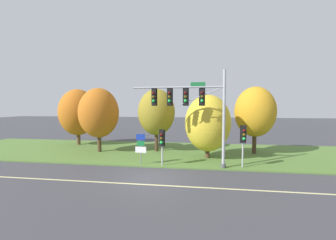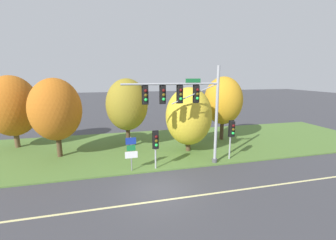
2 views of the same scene
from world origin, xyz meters
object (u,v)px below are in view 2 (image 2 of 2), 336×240
(route_sign_post, at_px, (131,150))
(tree_tall_centre, at_px, (223,101))
(traffic_signal_mast, at_px, (187,102))
(tree_nearest_road, at_px, (12,106))
(tree_mid_verge, at_px, (189,116))
(tree_behind_signpost, at_px, (127,105))
(tree_left_of_mast, at_px, (56,110))
(pedestrian_signal_near_kerb, at_px, (156,142))
(pedestrian_signal_further_along, at_px, (232,131))

(route_sign_post, bearing_deg, tree_tall_centre, 29.94)
(traffic_signal_mast, height_order, tree_nearest_road, traffic_signal_mast)
(tree_mid_verge, relative_size, tree_tall_centre, 0.87)
(tree_nearest_road, height_order, tree_behind_signpost, tree_nearest_road)
(traffic_signal_mast, distance_m, tree_left_of_mast, 10.61)
(pedestrian_signal_near_kerb, bearing_deg, tree_nearest_road, 145.23)
(pedestrian_signal_further_along, bearing_deg, tree_mid_verge, 131.60)
(tree_nearest_road, relative_size, tree_tall_centre, 1.02)
(tree_mid_verge, bearing_deg, tree_left_of_mast, 173.63)
(tree_left_of_mast, height_order, tree_mid_verge, tree_left_of_mast)
(pedestrian_signal_further_along, height_order, tree_tall_centre, tree_tall_centre)
(traffic_signal_mast, xyz_separation_m, tree_behind_signpost, (-3.92, 5.47, -0.76))
(traffic_signal_mast, bearing_deg, tree_nearest_road, 150.54)
(traffic_signal_mast, relative_size, tree_nearest_road, 1.10)
(tree_behind_signpost, distance_m, tree_mid_verge, 5.72)
(route_sign_post, height_order, tree_nearest_road, tree_nearest_road)
(tree_nearest_road, bearing_deg, traffic_signal_mast, -29.46)
(tree_nearest_road, xyz_separation_m, tree_tall_centre, (19.87, -2.25, 0.19))
(tree_left_of_mast, bearing_deg, tree_tall_centre, 4.99)
(pedestrian_signal_further_along, bearing_deg, pedestrian_signal_near_kerb, -176.20)
(pedestrian_signal_near_kerb, distance_m, route_sign_post, 1.81)
(pedestrian_signal_near_kerb, relative_size, tree_mid_verge, 0.50)
(traffic_signal_mast, height_order, pedestrian_signal_further_along, traffic_signal_mast)
(pedestrian_signal_near_kerb, height_order, tree_nearest_road, tree_nearest_road)
(pedestrian_signal_further_along, relative_size, tree_nearest_road, 0.48)
(route_sign_post, height_order, tree_behind_signpost, tree_behind_signpost)
(tree_left_of_mast, bearing_deg, tree_nearest_road, 140.69)
(traffic_signal_mast, bearing_deg, tree_tall_centre, 44.39)
(route_sign_post, xyz_separation_m, tree_left_of_mast, (-5.57, 4.35, 2.43))
(pedestrian_signal_further_along, relative_size, tree_behind_signpost, 0.50)
(tree_nearest_road, bearing_deg, pedestrian_signal_further_along, -23.37)
(pedestrian_signal_near_kerb, xyz_separation_m, tree_mid_verge, (3.58, 3.30, 1.10))
(pedestrian_signal_further_along, distance_m, tree_left_of_mast, 14.15)
(route_sign_post, height_order, tree_tall_centre, tree_tall_centre)
(traffic_signal_mast, relative_size, route_sign_post, 2.95)
(traffic_signal_mast, distance_m, tree_nearest_road, 16.17)
(tree_nearest_road, relative_size, tree_left_of_mast, 1.03)
(pedestrian_signal_near_kerb, relative_size, tree_behind_signpost, 0.45)
(pedestrian_signal_further_along, relative_size, tree_mid_verge, 0.57)
(tree_left_of_mast, xyz_separation_m, tree_mid_verge, (10.87, -1.21, -0.82))
(tree_nearest_road, bearing_deg, pedestrian_signal_near_kerb, -34.77)
(tree_nearest_road, bearing_deg, tree_tall_centre, -6.47)
(pedestrian_signal_near_kerb, height_order, tree_left_of_mast, tree_left_of_mast)
(pedestrian_signal_near_kerb, xyz_separation_m, route_sign_post, (-1.73, 0.17, -0.51))
(pedestrian_signal_further_along, bearing_deg, route_sign_post, -178.26)
(pedestrian_signal_near_kerb, distance_m, tree_tall_centre, 10.26)
(tree_nearest_road, distance_m, tree_mid_verge, 16.04)
(traffic_signal_mast, xyz_separation_m, tree_mid_verge, (1.22, 3.12, -1.64))
(traffic_signal_mast, distance_m, pedestrian_signal_further_along, 4.51)
(pedestrian_signal_near_kerb, relative_size, tree_tall_centre, 0.44)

